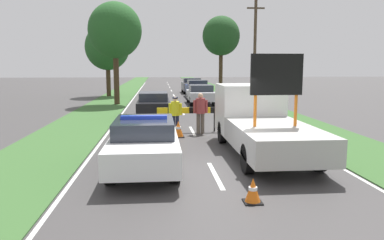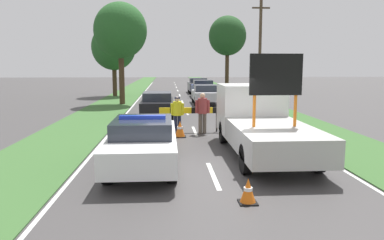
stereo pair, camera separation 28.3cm
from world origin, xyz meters
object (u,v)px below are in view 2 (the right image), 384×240
roadside_tree_near_left (227,36)px  roadside_tree_near_right (120,31)px  traffic_cone_near_police (180,129)px  traffic_cone_centre_front (248,191)px  queued_car_sedan_black (157,104)px  utility_pole (260,51)px  work_truck (259,120)px  queued_car_sedan_silver (206,94)px  queued_car_hatch_blue (203,88)px  roadside_tree_mid_left (114,47)px  police_officer (177,112)px  police_car (143,141)px  queued_car_suv_grey (198,85)px  pedestrian_civilian (202,110)px  road_barrier (191,112)px

roadside_tree_near_left → roadside_tree_near_right: 14.52m
traffic_cone_near_police → traffic_cone_centre_front: bearing=-81.0°
traffic_cone_near_police → roadside_tree_near_right: roadside_tree_near_right is taller
queued_car_sedan_black → utility_pole: utility_pole is taller
work_truck → queued_car_sedan_silver: size_ratio=1.49×
traffic_cone_near_police → queued_car_hatch_blue: 18.51m
queued_car_hatch_blue → roadside_tree_mid_left: roadside_tree_mid_left is taller
police_officer → utility_pole: utility_pole is taller
police_car → roadside_tree_near_right: roadside_tree_near_right is taller
roadside_tree_near_right → queued_car_suv_grey: bearing=59.5°
police_officer → pedestrian_civilian: bearing=-158.9°
police_car → queued_car_hatch_blue: (3.81, 22.68, 0.09)m
work_truck → traffic_cone_near_police: size_ratio=9.57×
police_officer → traffic_cone_near_police: 0.94m
road_barrier → queued_car_suv_grey: size_ratio=0.66×
pedestrian_civilian → queued_car_sedan_silver: pedestrian_civilian is taller
traffic_cone_centre_front → roadside_tree_near_right: (-4.97, 20.27, 5.02)m
roadside_tree_mid_left → police_car: bearing=-80.4°
traffic_cone_centre_front → queued_car_sedan_black: queued_car_sedan_black is taller
roadside_tree_near_left → police_officer: bearing=-104.0°
road_barrier → utility_pole: bearing=54.9°
traffic_cone_near_police → queued_car_suv_grey: bearing=83.6°
police_car → roadside_tree_near_left: 29.50m
traffic_cone_centre_front → utility_pole: (4.65, 18.08, 3.55)m
traffic_cone_near_police → queued_car_sedan_silver: size_ratio=0.16×
pedestrian_civilian → queued_car_hatch_blue: size_ratio=0.38×
police_car → queued_car_sedan_silver: (3.50, 16.99, 0.02)m
police_car → queued_car_hatch_blue: queued_car_hatch_blue is taller
road_barrier → traffic_cone_near_police: 1.39m
roadside_tree_mid_left → roadside_tree_near_left: bearing=18.1°
traffic_cone_near_police → traffic_cone_centre_front: traffic_cone_near_police is taller
queued_car_sedan_silver → roadside_tree_near_right: size_ratio=0.58×
police_car → queued_car_suv_grey: size_ratio=1.19×
work_truck → roadside_tree_mid_left: roadside_tree_mid_left is taller
utility_pole → queued_car_sedan_silver: bearing=151.1°
police_car → roadside_tree_near_left: bearing=78.7°
pedestrian_civilian → police_officer: bearing=-167.1°
traffic_cone_centre_front → roadside_tree_near_left: size_ratio=0.07×
road_barrier → queued_car_sedan_silver: bearing=75.0°
police_officer → queued_car_suv_grey: (2.74, 23.15, -0.13)m
traffic_cone_centre_front → queued_car_sedan_black: bearing=99.5°
pedestrian_civilian → roadside_tree_mid_left: (-6.31, 19.57, 3.46)m
road_barrier → roadside_tree_near_left: size_ratio=0.35×
queued_car_hatch_blue → queued_car_suv_grey: 5.55m
police_officer → traffic_cone_centre_front: bearing=120.4°
road_barrier → traffic_cone_centre_front: bearing=-91.9°
police_officer → queued_car_sedan_black: (-0.96, 5.14, -0.20)m
queued_car_suv_grey → roadside_tree_near_right: bearing=59.5°
work_truck → queued_car_suv_grey: work_truck is taller
police_car → work_truck: (3.73, 1.69, 0.32)m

